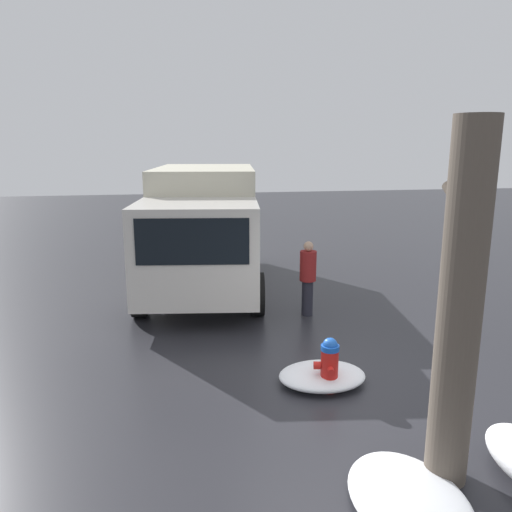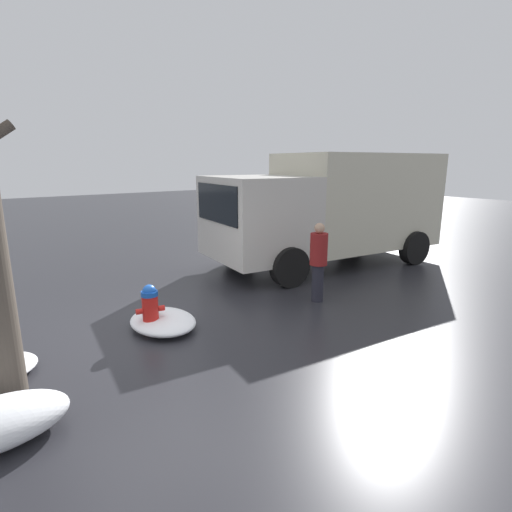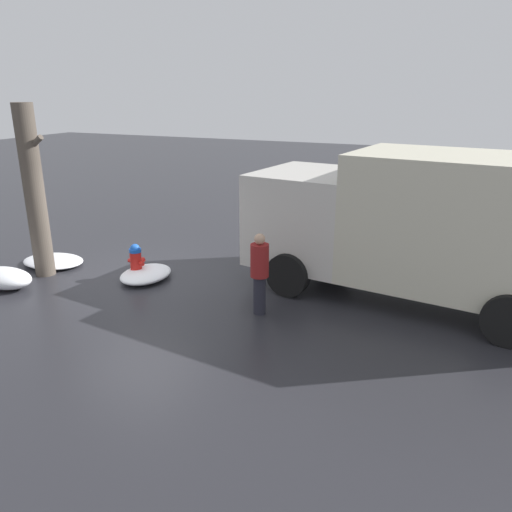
% 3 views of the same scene
% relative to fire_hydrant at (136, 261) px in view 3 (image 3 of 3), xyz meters
% --- Properties ---
extents(ground_plane, '(60.00, 60.00, 0.00)m').
position_rel_fire_hydrant_xyz_m(ground_plane, '(-0.00, -0.00, -0.41)').
color(ground_plane, '#28282D').
extents(fire_hydrant, '(0.46, 0.37, 0.81)m').
position_rel_fire_hydrant_xyz_m(fire_hydrant, '(0.00, 0.00, 0.00)').
color(fire_hydrant, red).
rests_on(fire_hydrant, ground_plane).
extents(tree_trunk, '(0.66, 0.43, 3.78)m').
position_rel_fire_hydrant_xyz_m(tree_trunk, '(-2.08, -0.62, 1.49)').
color(tree_trunk, brown).
rests_on(tree_trunk, ground_plane).
extents(delivery_truck, '(6.55, 3.35, 2.92)m').
position_rel_fire_hydrant_xyz_m(delivery_truck, '(5.70, 1.36, 1.17)').
color(delivery_truck, beige).
rests_on(delivery_truck, ground_plane).
extents(pedestrian, '(0.34, 0.34, 1.57)m').
position_rel_fire_hydrant_xyz_m(pedestrian, '(3.23, -0.59, 0.44)').
color(pedestrian, '#23232D').
rests_on(pedestrian, ground_plane).
extents(snow_pile_by_hydrant, '(1.01, 1.31, 0.25)m').
position_rel_fire_hydrant_xyz_m(snow_pile_by_hydrant, '(0.22, 0.03, -0.29)').
color(snow_pile_by_hydrant, white).
rests_on(snow_pile_by_hydrant, ground_plane).
extents(snow_pile_curbside, '(1.41, 0.81, 0.41)m').
position_rel_fire_hydrant_xyz_m(snow_pile_curbside, '(-2.30, -1.56, -0.21)').
color(snow_pile_curbside, white).
rests_on(snow_pile_curbside, ground_plane).
extents(snow_pile_by_tree, '(1.55, 1.14, 0.17)m').
position_rel_fire_hydrant_xyz_m(snow_pile_by_tree, '(-2.43, -0.03, -0.33)').
color(snow_pile_by_tree, white).
rests_on(snow_pile_by_tree, ground_plane).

